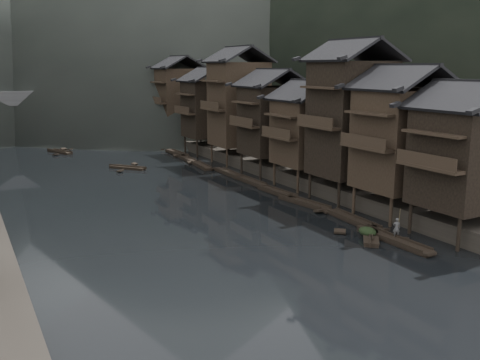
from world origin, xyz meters
TOP-DOWN VIEW (x-y plane):
  - water at (0.00, 0.00)m, footprint 300.00×300.00m
  - right_bank at (35.00, 40.00)m, footprint 40.00×200.00m
  - stilt_houses at (17.28, 19.93)m, footprint 9.00×67.60m
  - moored_sampans at (11.88, 26.75)m, footprint 2.68×74.26m
  - midriver_boats at (-0.99, 52.41)m, footprint 9.24×42.86m
  - stone_bridge at (-0.00, 72.00)m, footprint 40.00×6.00m
  - hero_sampan at (10.75, -4.87)m, footprint 4.32×4.87m
  - cargo_heap at (10.58, -4.67)m, footprint 1.23×1.61m
  - boatman at (12.01, -6.36)m, footprint 0.70×0.63m
  - bamboo_pole at (12.21, -6.36)m, footprint 1.77×1.89m

SIDE VIEW (x-z plane):
  - water at x=0.00m, z-range 0.00..0.00m
  - moored_sampans at x=11.88m, z-range -0.03..0.44m
  - hero_sampan at x=10.75m, z-range -0.02..0.42m
  - midriver_boats at x=-0.99m, z-range -0.02..0.43m
  - cargo_heap at x=10.58m, z-range 0.44..1.18m
  - right_bank at x=35.00m, z-range 0.00..1.80m
  - boatman at x=12.01m, z-range 0.44..2.06m
  - bamboo_pole at x=12.21m, z-range 2.06..5.21m
  - stone_bridge at x=0.00m, z-range 0.61..9.61m
  - stilt_houses at x=17.28m, z-range 0.77..17.12m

